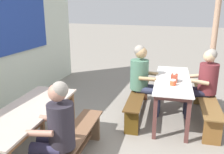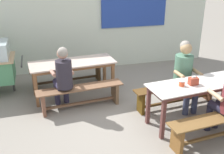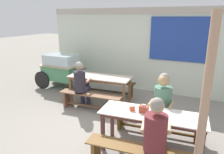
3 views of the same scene
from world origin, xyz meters
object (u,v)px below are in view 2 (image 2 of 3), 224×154
at_px(person_right_near_table, 185,71).
at_px(tissue_box, 193,81).
at_px(dining_table_far, 72,65).
at_px(condiment_jar, 182,83).
at_px(bench_near_front, 221,124).
at_px(person_left_back_turned, 63,75).
at_px(bench_far_front, 81,94).
at_px(bench_near_back, 176,92).
at_px(dining_table_near, 199,87).
at_px(bench_far_back, 68,72).

bearing_deg(person_right_near_table, tissue_box, -107.17).
bearing_deg(dining_table_far, condiment_jar, -46.39).
height_order(bench_near_front, person_left_back_turned, person_left_back_turned).
relative_size(bench_far_front, bench_near_front, 0.92).
xyz_separation_m(bench_near_back, person_left_back_turned, (-2.13, 0.46, 0.42)).
height_order(person_right_near_table, tissue_box, person_right_near_table).
xyz_separation_m(dining_table_far, dining_table_near, (1.94, -1.63, -0.00)).
height_order(dining_table_far, bench_far_front, dining_table_far).
relative_size(bench_near_front, condiment_jar, 18.56).
bearing_deg(dining_table_near, person_right_near_table, 85.97).
relative_size(bench_near_front, person_right_near_table, 1.39).
distance_m(dining_table_far, bench_near_back, 2.17).
height_order(bench_far_front, person_right_near_table, person_right_near_table).
xyz_separation_m(dining_table_far, bench_near_front, (2.00, -2.24, -0.38)).
bearing_deg(bench_near_front, person_right_near_table, 91.05).
height_order(bench_far_back, bench_far_front, same).
relative_size(tissue_box, condiment_jar, 1.52).
xyz_separation_m(person_left_back_turned, person_right_near_table, (2.23, -0.51, 0.04)).
distance_m(person_left_back_turned, person_right_near_table, 2.28).
relative_size(dining_table_near, person_right_near_table, 1.40).
relative_size(dining_table_far, person_right_near_table, 1.36).
relative_size(bench_far_back, person_left_back_turned, 1.37).
bearing_deg(condiment_jar, dining_table_far, 133.61).
relative_size(person_right_near_table, condiment_jar, 13.31).
distance_m(bench_near_front, tissue_box, 0.80).
distance_m(bench_near_back, tissue_box, 0.83).
distance_m(bench_near_front, condiment_jar, 0.87).
bearing_deg(bench_far_front, tissue_box, -31.15).
distance_m(person_left_back_turned, tissue_box, 2.32).
relative_size(bench_far_back, bench_near_front, 0.94).
relative_size(bench_far_back, bench_near_back, 0.96).
bearing_deg(bench_near_front, dining_table_near, 95.68).
bearing_deg(dining_table_far, person_left_back_turned, -113.30).
bearing_deg(person_left_back_turned, dining_table_near, -25.99).
distance_m(dining_table_far, condiment_jar, 2.30).
distance_m(dining_table_far, tissue_box, 2.46).
bearing_deg(dining_table_near, condiment_jar, -174.60).
bearing_deg(person_right_near_table, bench_near_back, 151.81).
height_order(dining_table_far, bench_far_back, dining_table_far).
xyz_separation_m(bench_far_back, bench_near_front, (2.06, -2.85, -0.01)).
height_order(bench_far_front, condiment_jar, condiment_jar).
bearing_deg(dining_table_near, bench_far_back, 131.66).
bearing_deg(person_left_back_turned, bench_near_front, -36.72).
xyz_separation_m(dining_table_near, bench_near_front, (0.06, -0.61, -0.37)).
distance_m(bench_near_front, person_left_back_turned, 2.83).
bearing_deg(dining_table_far, bench_near_back, -28.53).
distance_m(dining_table_near, bench_near_back, 0.72).
distance_m(dining_table_far, bench_near_front, 3.03).
distance_m(bench_far_back, tissue_box, 2.98).
xyz_separation_m(bench_near_front, person_left_back_turned, (-2.25, 1.68, 0.42)).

